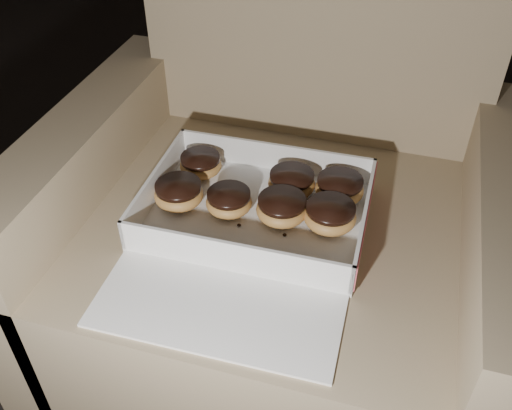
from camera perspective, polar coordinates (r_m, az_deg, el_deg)
The scene contains 15 objects.
floor at distance 1.45m, azimuth -8.58°, elevation -7.84°, with size 4.50×4.50×0.00m, color black.
armchair at distance 1.13m, azimuth 2.66°, elevation -3.70°, with size 0.86×0.73×0.90m.
bakery_box at distance 0.97m, azimuth -0.45°, elevation -2.18°, with size 0.39×0.45×0.06m.
donut_a at distance 0.99m, azimuth -2.72°, elevation 0.39°, with size 0.08×0.08×0.04m.
donut_b at distance 1.08m, azimuth -5.55°, elevation 4.08°, with size 0.08×0.08×0.04m.
donut_c at distance 1.03m, azimuth 3.58°, elevation 2.26°, with size 0.09×0.09×0.04m.
donut_d at distance 1.02m, azimuth -7.73°, elevation 1.16°, with size 0.09×0.09×0.04m.
donut_e at distance 0.98m, azimuth 2.60°, elevation -0.33°, with size 0.09×0.09×0.04m.
donut_f at distance 1.03m, azimuth 8.35°, elevation 1.67°, with size 0.09×0.09×0.04m.
donut_g at distance 0.97m, azimuth 7.42°, elevation -1.04°, with size 0.09×0.09×0.04m.
crumb_a at distance 0.97m, azimuth 5.62°, elevation -2.40°, with size 0.01×0.01×0.00m, color black.
crumb_b at distance 0.96m, azimuth 2.88°, elevation -3.00°, with size 0.01×0.01×0.00m, color black.
crumb_c at distance 1.03m, azimuth -9.17°, elevation 0.19°, with size 0.01×0.01×0.00m, color black.
crumb_d at distance 0.94m, azimuth -3.11°, elevation -3.91°, with size 0.01×0.01×0.00m, color black.
crumb_e at distance 0.98m, azimuth -1.71°, elevation -2.02°, with size 0.01×0.01×0.00m, color black.
Camera 1 is at (0.48, -0.86, 1.06)m, focal length 40.00 mm.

